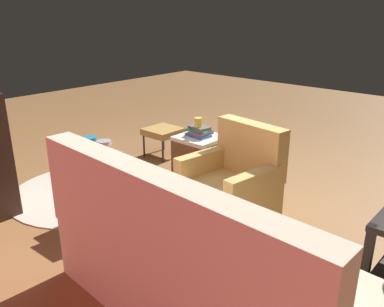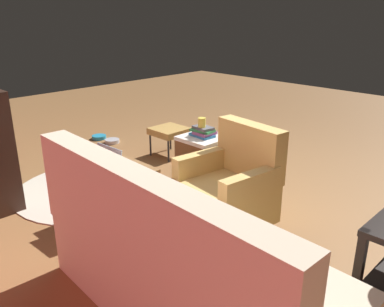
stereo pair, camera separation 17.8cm
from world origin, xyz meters
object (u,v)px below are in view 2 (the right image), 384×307
at_px(wicker_hamper, 204,158).
at_px(ottoman, 169,132).
at_px(yellow_mug, 202,123).
at_px(book_stack_hamper, 203,132).
at_px(tv_remote, 202,132).
at_px(armchair, 229,188).
at_px(pet_bowl_teal, 99,137).
at_px(laptop, 115,163).
at_px(laptop_desk, 120,174).
at_px(pet_bowl_steel, 112,141).
at_px(couch, 185,268).

distance_m(wicker_hamper, ottoman, 0.84).
xyz_separation_m(yellow_mug, ottoman, (0.81, -0.27, -0.33)).
bearing_deg(book_stack_hamper, tv_remote, -41.84).
distance_m(armchair, pet_bowl_teal, 2.97).
height_order(laptop, ottoman, laptop).
height_order(laptop, book_stack_hamper, laptop).
height_order(wicker_hamper, yellow_mug, yellow_mug).
xyz_separation_m(laptop_desk, pet_bowl_steel, (1.85, -1.15, -0.40)).
xyz_separation_m(armchair, yellow_mug, (0.86, -0.56, 0.28)).
xyz_separation_m(wicker_hamper, book_stack_hamper, (0.00, 0.01, 0.29)).
relative_size(tv_remote, pet_bowl_steel, 0.80).
distance_m(armchair, book_stack_hamper, 1.06).
xyz_separation_m(laptop, ottoman, (0.91, -1.42, -0.22)).
relative_size(armchair, tv_remote, 5.44).
relative_size(couch, armchair, 2.22).
distance_m(armchair, tv_remote, 1.19).
bearing_deg(armchair, laptop_desk, 35.57).
xyz_separation_m(armchair, wicker_hamper, (0.86, -0.60, -0.12)).
bearing_deg(pet_bowl_teal, book_stack_hamper, -179.59).
relative_size(couch, laptop, 5.82).
bearing_deg(yellow_mug, pet_bowl_steel, -1.51).
bearing_deg(yellow_mug, laptop, 94.76).
xyz_separation_m(book_stack_hamper, pet_bowl_teal, (2.03, 0.01, -0.51)).
xyz_separation_m(ottoman, pet_bowl_teal, (1.23, 0.25, -0.29)).
relative_size(book_stack_hamper, pet_bowl_teal, 1.33).
xyz_separation_m(pet_bowl_steel, pet_bowl_teal, (0.29, 0.03, 0.00)).
xyz_separation_m(tv_remote, pet_bowl_teal, (1.94, 0.10, -0.47)).
xyz_separation_m(laptop_desk, laptop, (-0.00, 0.04, 0.11)).
bearing_deg(couch, laptop, -17.61).
bearing_deg(couch, pet_bowl_teal, -24.79).
height_order(laptop_desk, yellow_mug, yellow_mug).
bearing_deg(pet_bowl_steel, laptop, 147.17).
bearing_deg(wicker_hamper, tv_remote, -38.66).
height_order(book_stack_hamper, pet_bowl_steel, book_stack_hamper).
xyz_separation_m(laptop_desk, wicker_hamper, (0.10, -1.15, -0.18)).
bearing_deg(wicker_hamper, yellow_mug, 99.16).
bearing_deg(laptop, tv_remote, -80.95).
xyz_separation_m(armchair, tv_remote, (0.96, -0.68, 0.13)).
relative_size(yellow_mug, ottoman, 0.25).
distance_m(book_stack_hamper, yellow_mug, 0.11).
distance_m(yellow_mug, pet_bowl_teal, 2.13).
bearing_deg(pet_bowl_steel, yellow_mug, 178.49).
xyz_separation_m(couch, yellow_mug, (1.34, -1.55, 0.31)).
distance_m(couch, wicker_hamper, 2.08).
relative_size(couch, laptop_desk, 3.45).
bearing_deg(tv_remote, ottoman, -6.28).
xyz_separation_m(couch, book_stack_hamper, (1.35, -1.58, 0.20)).
relative_size(laptop_desk, yellow_mug, 5.60).
relative_size(laptop_desk, pet_bowl_teal, 2.80).
height_order(couch, laptop, couch).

